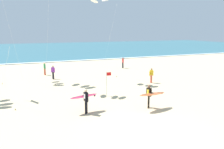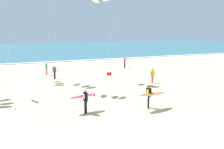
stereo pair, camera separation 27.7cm
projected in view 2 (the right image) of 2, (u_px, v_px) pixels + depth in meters
ground_plane at (144, 131)px, 12.64m from camera, size 160.00×160.00×0.00m
ocean_water at (44, 49)px, 67.09m from camera, size 160.00×60.00×0.08m
shoreline_foam at (59, 61)px, 40.00m from camera, size 160.00×0.92×0.01m
surfer_lead at (84, 98)px, 15.19m from camera, size 2.01×1.04×1.71m
surfer_trailing at (150, 95)px, 15.96m from camera, size 2.30×1.11×1.71m
kite_arc_emerald_low at (101, 0)px, 23.19m from camera, size 3.56×2.70×8.88m
bystander_yellow_top at (152, 75)px, 23.85m from camera, size 0.50×0.22×1.59m
bystander_green_top at (46, 68)px, 28.23m from camera, size 0.22×0.50×1.59m
bystander_red_top at (125, 63)px, 33.15m from camera, size 0.23×0.49×1.59m
bystander_purple_top at (54, 72)px, 25.84m from camera, size 0.40×0.35×1.59m
lifeguard_flag at (107, 81)px, 19.05m from camera, size 0.44×0.05×2.10m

